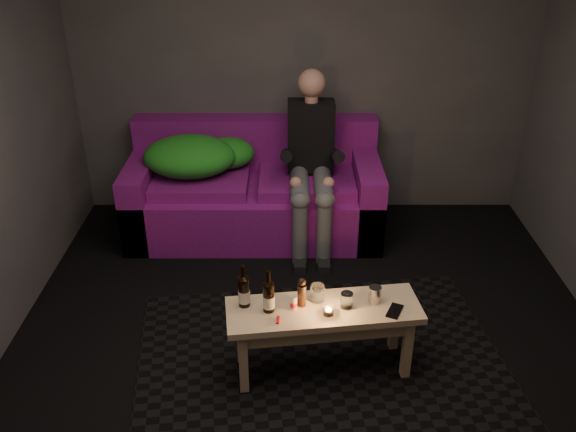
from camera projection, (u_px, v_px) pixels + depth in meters
name	position (u px, v px, depth m)	size (l,w,h in m)	color
floor	(309.00, 367.00, 3.88)	(4.50, 4.50, 0.00)	black
room	(311.00, 94.00, 3.51)	(4.50, 4.50, 4.50)	silver
rug	(321.00, 362.00, 3.91)	(2.33, 1.70, 0.01)	black
sofa	(255.00, 193.00, 5.32)	(2.14, 0.96, 0.92)	#6A0F73
green_blanket	(196.00, 156.00, 5.14)	(0.94, 0.64, 0.32)	#298818
person	(311.00, 158.00, 4.98)	(0.38, 0.89, 1.43)	black
coffee_table	(323.00, 319.00, 3.68)	(1.20, 0.51, 0.48)	#D9B27F
beer_bottle_a	(244.00, 291.00, 3.61)	(0.07, 0.07, 0.28)	black
beer_bottle_b	(269.00, 296.00, 3.57)	(0.07, 0.07, 0.28)	black
salt_shaker	(294.00, 303.00, 3.61)	(0.04, 0.04, 0.08)	silver
pepper_mill	(302.00, 295.00, 3.63)	(0.05, 0.05, 0.14)	black
tumbler_back	(317.00, 293.00, 3.68)	(0.09, 0.09, 0.10)	white
tealight	(329.00, 311.00, 3.57)	(0.06, 0.06, 0.05)	white
tumbler_front	(347.00, 300.00, 3.63)	(0.08, 0.08, 0.10)	white
steel_cup	(375.00, 294.00, 3.67)	(0.08, 0.08, 0.10)	#A8ABAF
smartphone	(395.00, 311.00, 3.60)	(0.07, 0.15, 0.01)	black
red_lighter	(278.00, 320.00, 3.53)	(0.02, 0.07, 0.01)	red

